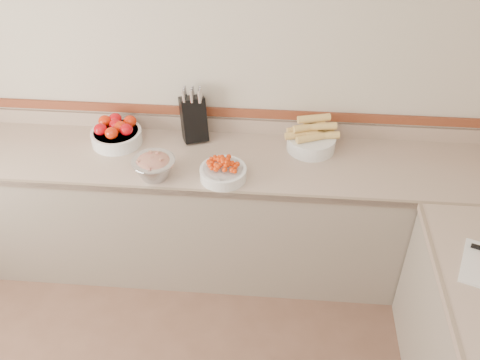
# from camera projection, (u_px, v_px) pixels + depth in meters

# --- Properties ---
(back_wall) EXTENTS (4.00, 0.00, 4.00)m
(back_wall) POSITION_uv_depth(u_px,v_px,m) (193.00, 75.00, 3.33)
(back_wall) COLOR beige
(back_wall) RESTS_ON ground_plane
(counter_back) EXTENTS (4.00, 0.65, 1.08)m
(counter_back) POSITION_uv_depth(u_px,v_px,m) (192.00, 211.00, 3.60)
(counter_back) COLOR tan
(counter_back) RESTS_ON ground_plane
(knife_block) EXTENTS (0.21, 0.23, 0.37)m
(knife_block) POSITION_uv_depth(u_px,v_px,m) (194.00, 118.00, 3.40)
(knife_block) COLOR black
(knife_block) RESTS_ON counter_back
(tomato_bowl) EXTENTS (0.33, 0.33, 0.16)m
(tomato_bowl) POSITION_uv_depth(u_px,v_px,m) (116.00, 133.00, 3.41)
(tomato_bowl) COLOR white
(tomato_bowl) RESTS_ON counter_back
(cherry_tomato_bowl) EXTENTS (0.28, 0.28, 0.15)m
(cherry_tomato_bowl) POSITION_uv_depth(u_px,v_px,m) (223.00, 171.00, 3.13)
(cherry_tomato_bowl) COLOR white
(cherry_tomato_bowl) RESTS_ON counter_back
(corn_bowl) EXTENTS (0.34, 0.31, 0.23)m
(corn_bowl) POSITION_uv_depth(u_px,v_px,m) (312.00, 139.00, 3.36)
(corn_bowl) COLOR white
(corn_bowl) RESTS_ON counter_back
(rhubarb_bowl) EXTENTS (0.26, 0.26, 0.15)m
(rhubarb_bowl) POSITION_uv_depth(u_px,v_px,m) (154.00, 166.00, 3.13)
(rhubarb_bowl) COLOR #B2B2BA
(rhubarb_bowl) RESTS_ON counter_back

